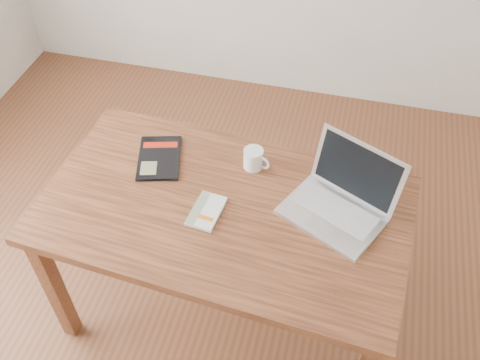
% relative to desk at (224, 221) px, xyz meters
% --- Properties ---
extents(room, '(4.04, 4.04, 2.70)m').
position_rel_desk_xyz_m(room, '(-0.03, -0.20, 0.69)').
color(room, brown).
rests_on(room, ground).
extents(desk, '(1.47, 0.92, 0.75)m').
position_rel_desk_xyz_m(desk, '(0.00, 0.00, 0.00)').
color(desk, brown).
rests_on(desk, ground).
extents(white_guidebook, '(0.13, 0.19, 0.02)m').
position_rel_desk_xyz_m(white_guidebook, '(-0.06, -0.04, 0.10)').
color(white_guidebook, silver).
rests_on(white_guidebook, desk).
extents(black_guidebook, '(0.23, 0.29, 0.01)m').
position_rel_desk_xyz_m(black_guidebook, '(-0.33, 0.19, 0.10)').
color(black_guidebook, black).
rests_on(black_guidebook, desk).
extents(laptop, '(0.46, 0.43, 0.25)m').
position_rel_desk_xyz_m(laptop, '(0.43, 0.10, 0.14)').
color(laptop, silver).
rests_on(laptop, desk).
extents(coffee_mug, '(0.12, 0.08, 0.09)m').
position_rel_desk_xyz_m(coffee_mug, '(0.06, 0.24, 0.14)').
color(coffee_mug, white).
rests_on(coffee_mug, desk).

